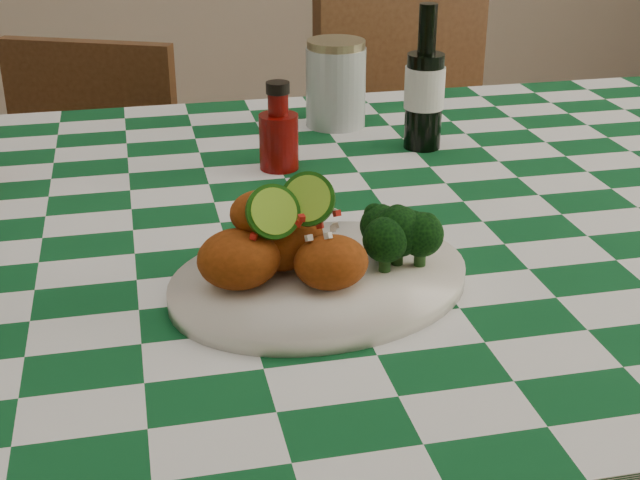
{
  "coord_description": "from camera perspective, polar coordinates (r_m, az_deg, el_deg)",
  "views": [
    {
      "loc": [
        -0.2,
        -0.98,
        1.21
      ],
      "look_at": [
        -0.02,
        -0.19,
        0.84
      ],
      "focal_mm": 50.0,
      "sensor_mm": 36.0,
      "label": 1
    }
  ],
  "objects": [
    {
      "name": "wooden_chair_right",
      "position": [
        1.95,
        7.77,
        1.74
      ],
      "size": [
        0.51,
        0.52,
        0.91
      ],
      "primitive_type": null,
      "rotation": [
        0.0,
        0.0,
        0.24
      ],
      "color": "#472814",
      "rests_on": "ground"
    },
    {
      "name": "fried_chicken_pile",
      "position": [
        0.88,
        -1.7,
        0.57
      ],
      "size": [
        0.15,
        0.11,
        0.1
      ],
      "primitive_type": null,
      "color": "#8F380D",
      "rests_on": "plate"
    },
    {
      "name": "mason_jar",
      "position": [
        1.41,
        1.02,
        10.0
      ],
      "size": [
        0.12,
        0.12,
        0.13
      ],
      "primitive_type": null,
      "rotation": [
        0.0,
        0.0,
        -0.36
      ],
      "color": "#B2BCBA",
      "rests_on": "dining_table"
    },
    {
      "name": "wooden_chair_left",
      "position": [
        1.92,
        -15.69,
        -0.97
      ],
      "size": [
        0.5,
        0.51,
        0.82
      ],
      "primitive_type": null,
      "rotation": [
        0.0,
        0.0,
        -0.42
      ],
      "color": "#472814",
      "rests_on": "ground"
    },
    {
      "name": "ketchup_bottle",
      "position": [
        1.22,
        -2.67,
        7.3
      ],
      "size": [
        0.06,
        0.06,
        0.12
      ],
      "primitive_type": null,
      "rotation": [
        0.0,
        0.0,
        -0.19
      ],
      "color": "#630704",
      "rests_on": "dining_table"
    },
    {
      "name": "broccoli_side",
      "position": [
        0.92,
        4.96,
        0.42
      ],
      "size": [
        0.08,
        0.08,
        0.06
      ],
      "primitive_type": null,
      "color": "black",
      "rests_on": "plate"
    },
    {
      "name": "dining_table",
      "position": [
        1.29,
        -0.88,
        -14.67
      ],
      "size": [
        1.66,
        1.06,
        0.79
      ],
      "primitive_type": null,
      "color": "#0D4C22",
      "rests_on": "ground"
    },
    {
      "name": "beer_bottle",
      "position": [
        1.3,
        6.74,
        10.28
      ],
      "size": [
        0.08,
        0.08,
        0.21
      ],
      "primitive_type": null,
      "rotation": [
        0.0,
        0.0,
        -0.4
      ],
      "color": "black",
      "rests_on": "dining_table"
    },
    {
      "name": "plate",
      "position": [
        0.91,
        -0.0,
        -2.64
      ],
      "size": [
        0.37,
        0.32,
        0.02
      ],
      "primitive_type": null,
      "rotation": [
        0.0,
        0.0,
        0.27
      ],
      "color": "silver",
      "rests_on": "dining_table"
    }
  ]
}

